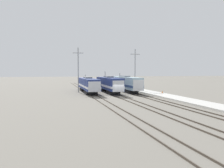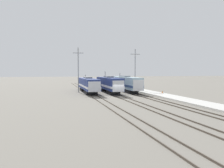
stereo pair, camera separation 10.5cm
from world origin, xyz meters
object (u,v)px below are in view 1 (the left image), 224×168
traffic_cone (162,92)px  catenary_tower_left (78,69)px  locomotive_center (109,84)px  locomotive_far_right (125,83)px  catenary_tower_right (135,69)px  locomotive_far_left (88,84)px

traffic_cone → catenary_tower_left: bearing=151.3°
locomotive_center → locomotive_far_right: 5.47m
locomotive_far_right → catenary_tower_right: bearing=11.7°
locomotive_far_right → traffic_cone: size_ratio=40.06×
catenary_tower_right → traffic_cone: (2.94, -9.94, -5.47)m
traffic_cone → locomotive_far_left: bearing=150.7°
locomotive_far_left → traffic_cone: locomotive_far_left is taller
traffic_cone → locomotive_far_right: bearing=122.5°
catenary_tower_left → catenary_tower_right: same height
catenary_tower_right → traffic_cone: size_ratio=22.57×
catenary_tower_left → locomotive_far_right: bearing=-2.9°
catenary_tower_right → traffic_cone: 11.72m
locomotive_far_left → locomotive_center: (4.99, -1.84, 0.11)m
locomotive_center → catenary_tower_left: 8.75m
locomotive_far_right → traffic_cone: 11.16m
locomotive_far_left → locomotive_center: size_ratio=1.12×
locomotive_far_right → catenary_tower_right: catenary_tower_right is taller
locomotive_far_right → traffic_cone: bearing=-57.5°
locomotive_far_right → catenary_tower_left: catenary_tower_left is taller
locomotive_center → catenary_tower_right: 9.34m
catenary_tower_left → traffic_cone: bearing=-28.7°
locomotive_far_left → traffic_cone: 18.28m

